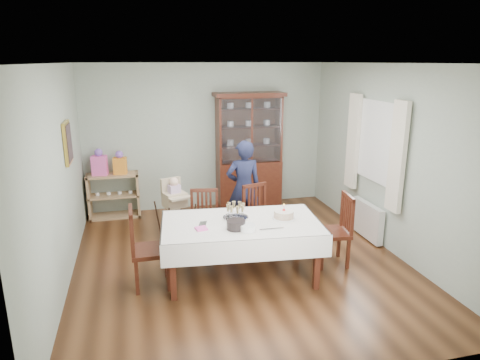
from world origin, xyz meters
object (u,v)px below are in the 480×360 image
object	(u,v)px
high_chair	(175,214)
champagne_tray	(236,214)
china_cabinet	(249,149)
chair_end_left	(150,263)
dining_table	(241,249)
gift_bag_pink	(99,163)
birthday_cake	(284,215)
gift_bag_orange	(120,164)
chair_far_left	(205,236)
sideboard	(114,195)
chair_end_right	(332,243)
woman	(244,188)
chair_far_right	(260,229)

from	to	relation	value
high_chair	champagne_tray	distance (m)	1.58
china_cabinet	chair_end_left	bearing A→B (deg)	-127.00
dining_table	gift_bag_pink	distance (m)	3.34
china_cabinet	birthday_cake	world-z (taller)	china_cabinet
dining_table	high_chair	size ratio (longest dim) A/B	2.13
dining_table	gift_bag_orange	distance (m)	3.16
dining_table	chair_far_left	distance (m)	0.86
dining_table	sideboard	size ratio (longest dim) A/B	2.34
chair_end_right	woman	bearing A→B (deg)	-138.40
sideboard	chair_far_left	bearing A→B (deg)	-55.88
dining_table	gift_bag_orange	xyz separation A→B (m)	(-1.52, 2.70, 0.60)
high_chair	birthday_cake	distance (m)	2.03
china_cabinet	champagne_tray	xyz separation A→B (m)	(-0.88, -2.56, -0.30)
woman	chair_end_right	bearing A→B (deg)	125.24
woman	gift_bag_pink	bearing A→B (deg)	-29.23
dining_table	chair_end_left	size ratio (longest dim) A/B	2.05
china_cabinet	chair_end_left	size ratio (longest dim) A/B	2.11
sideboard	dining_table	bearing A→B (deg)	-58.58
champagne_tray	dining_table	bearing A→B (deg)	-75.37
sideboard	chair_far_right	bearing A→B (deg)	-41.07
sideboard	chair_far_right	size ratio (longest dim) A/B	0.95
high_chair	gift_bag_orange	distance (m)	1.56
chair_end_right	sideboard	bearing A→B (deg)	-124.67
chair_end_left	dining_table	bearing A→B (deg)	-92.67
dining_table	sideboard	distance (m)	3.19
champagne_tray	gift_bag_orange	xyz separation A→B (m)	(-1.48, 2.56, 0.16)
chair_far_right	chair_end_left	size ratio (longest dim) A/B	0.92
chair_end_right	gift_bag_orange	size ratio (longest dim) A/B	2.39
china_cabinet	chair_end_left	distance (m)	3.42
birthday_cake	gift_bag_orange	distance (m)	3.43
china_cabinet	chair_end_right	size ratio (longest dim) A/B	2.19
chair_end_right	gift_bag_pink	size ratio (longest dim) A/B	2.11
dining_table	chair_far_right	bearing A→B (deg)	58.71
sideboard	champagne_tray	world-z (taller)	champagne_tray
dining_table	woman	xyz separation A→B (m)	(0.40, 1.40, 0.39)
gift_bag_pink	gift_bag_orange	bearing A→B (deg)	-0.00
woman	high_chair	size ratio (longest dim) A/B	1.56
gift_bag_orange	chair_far_right	bearing A→B (deg)	-42.76
sideboard	gift_bag_pink	bearing A→B (deg)	-174.21
dining_table	chair_end_right	distance (m)	1.32
sideboard	chair_end_right	size ratio (longest dim) A/B	0.91
high_chair	dining_table	bearing A→B (deg)	-85.23
high_chair	champagne_tray	world-z (taller)	high_chair
china_cabinet	high_chair	world-z (taller)	china_cabinet
chair_end_left	gift_bag_orange	world-z (taller)	gift_bag_orange
chair_far_left	chair_far_right	bearing A→B (deg)	15.39
birthday_cake	china_cabinet	bearing A→B (deg)	84.20
chair_far_right	high_chair	size ratio (longest dim) A/B	0.96
chair_far_right	woman	world-z (taller)	woman
chair_far_left	champagne_tray	xyz separation A→B (m)	(0.31, -0.64, 0.54)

